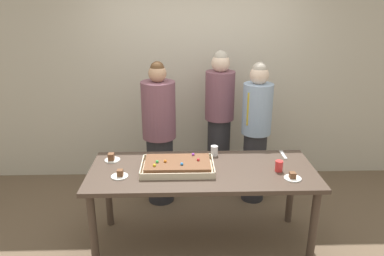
% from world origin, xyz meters
% --- Properties ---
extents(ground_plane, '(12.00, 12.00, 0.00)m').
position_xyz_m(ground_plane, '(0.00, 0.00, 0.00)').
color(ground_plane, brown).
extents(interior_back_panel, '(8.00, 0.12, 3.00)m').
position_xyz_m(interior_back_panel, '(0.00, 1.60, 1.50)').
color(interior_back_panel, beige).
rests_on(interior_back_panel, ground_plane).
extents(party_table, '(2.08, 0.85, 0.80)m').
position_xyz_m(party_table, '(0.00, 0.00, 0.71)').
color(party_table, '#47382D').
rests_on(party_table, ground_plane).
extents(sheet_cake, '(0.66, 0.43, 0.10)m').
position_xyz_m(sheet_cake, '(-0.23, 0.01, 0.84)').
color(sheet_cake, beige).
rests_on(sheet_cake, party_table).
extents(plated_slice_near_left, '(0.15, 0.15, 0.06)m').
position_xyz_m(plated_slice_near_left, '(0.77, -0.21, 0.82)').
color(plated_slice_near_left, white).
rests_on(plated_slice_near_left, party_table).
extents(plated_slice_near_right, '(0.15, 0.15, 0.08)m').
position_xyz_m(plated_slice_near_right, '(-0.86, 0.21, 0.82)').
color(plated_slice_near_right, white).
rests_on(plated_slice_near_right, party_table).
extents(plated_slice_far_left, '(0.15, 0.15, 0.07)m').
position_xyz_m(plated_slice_far_left, '(-0.73, -0.13, 0.82)').
color(plated_slice_far_left, white).
rests_on(plated_slice_far_left, party_table).
extents(drink_cup_nearest, '(0.07, 0.07, 0.10)m').
position_xyz_m(drink_cup_nearest, '(0.14, 0.31, 0.85)').
color(drink_cup_nearest, white).
rests_on(drink_cup_nearest, party_table).
extents(drink_cup_middle, '(0.07, 0.07, 0.10)m').
position_xyz_m(drink_cup_middle, '(0.69, -0.06, 0.85)').
color(drink_cup_middle, red).
rests_on(drink_cup_middle, party_table).
extents(cake_server_utensil, '(0.03, 0.20, 0.01)m').
position_xyz_m(cake_server_utensil, '(0.83, 0.30, 0.80)').
color(cake_server_utensil, silver).
rests_on(cake_server_utensil, party_table).
extents(person_serving_front, '(0.33, 0.33, 1.64)m').
position_xyz_m(person_serving_front, '(0.65, 0.84, 0.86)').
color(person_serving_front, '#28282D').
rests_on(person_serving_front, ground_plane).
extents(person_green_shirt_behind, '(0.34, 0.34, 1.73)m').
position_xyz_m(person_green_shirt_behind, '(0.27, 1.13, 0.90)').
color(person_green_shirt_behind, '#28282D').
rests_on(person_green_shirt_behind, ground_plane).
extents(person_striped_tie_right, '(0.38, 0.38, 1.66)m').
position_xyz_m(person_striped_tie_right, '(-0.44, 0.84, 0.85)').
color(person_striped_tie_right, '#28282D').
rests_on(person_striped_tie_right, ground_plane).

